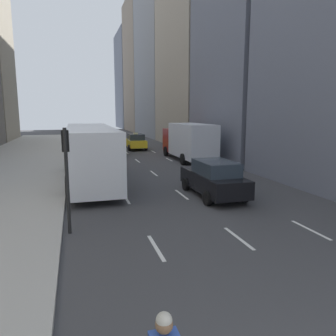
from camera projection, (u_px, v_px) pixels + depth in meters
sidewalk_left at (17, 163)px, 26.18m from camera, size 8.00×66.00×0.15m
lane_markings at (145, 166)px, 24.99m from camera, size 5.72×56.00×0.01m
building_row_right at (174, 30)px, 46.86m from camera, size 6.00×92.07×37.51m
taxi_lead at (106, 139)px, 39.68m from camera, size 2.02×4.40×1.87m
taxi_second at (135, 141)px, 36.22m from camera, size 2.02×4.40×1.87m
taxi_third at (114, 145)px, 32.30m from camera, size 2.02×4.40×1.87m
sedan_black_near at (214, 178)px, 15.98m from camera, size 2.02×4.80×1.79m
city_bus at (90, 152)px, 19.24m from camera, size 2.80×11.61×3.25m
box_truck at (188, 141)px, 27.76m from camera, size 2.58×8.40×3.15m
traffic_light_pole at (66, 163)px, 10.90m from camera, size 0.24×0.42×3.60m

